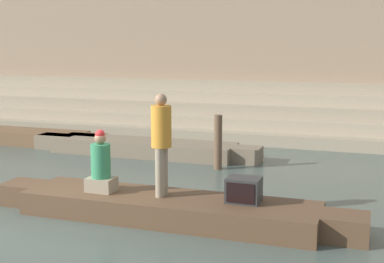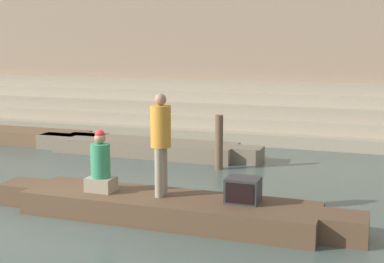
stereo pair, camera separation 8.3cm
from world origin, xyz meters
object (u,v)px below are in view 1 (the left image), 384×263
Objects in this scene: rowboat_main at (168,207)px; tv_set at (244,190)px; person_rowing at (101,167)px; moored_boat_shore at (143,147)px; mooring_post at (218,142)px; person_standing at (161,137)px; moored_boat_distant at (8,135)px.

tv_set is (1.24, 0.13, 0.38)m from rowboat_main.
person_rowing is 4.93m from moored_boat_shore.
rowboat_main is at bearing -59.07° from moored_boat_shore.
moored_boat_shore is 2.53m from mooring_post.
person_rowing reaches higher than tv_set.
tv_set is 0.42× the size of mooring_post.
person_rowing reaches higher than moored_boat_shore.
tv_set is at bearing -7.47° from person_standing.
moored_boat_distant is at bearing 146.31° from rowboat_main.
rowboat_main is 5.95× the size of person_rowing.
person_standing is 1.34× the size of mooring_post.
person_rowing is 0.17× the size of moored_boat_shore.
mooring_post reaches higher than tv_set.
person_standing is 0.27× the size of moored_boat_distant.
moored_boat_distant is (-8.35, 4.89, -0.38)m from tv_set.
mooring_post is at bearing 111.26° from tv_set.
person_standing is 1.21m from person_rowing.
person_rowing is 3.90m from mooring_post.
moored_boat_distant is (-6.99, 4.98, -1.16)m from person_standing.
moored_boat_shore is at bearing 120.55° from rowboat_main.
person_rowing is (-1.07, -0.09, -0.55)m from person_standing.
tv_set reaches higher than moored_boat_shore.
person_standing is (-0.12, 0.04, 1.15)m from rowboat_main.
rowboat_main is 5.00× the size of mooring_post.
tv_set is 3.89m from mooring_post.
mooring_post is (-0.13, 3.69, -0.73)m from person_standing.
tv_set is at bearing 9.82° from person_rowing.
person_standing is at bearing 163.72° from rowboat_main.
moored_boat_shore is (-3.81, 4.50, -0.38)m from tv_set.
tv_set reaches higher than rowboat_main.
moored_boat_distant is at bearing 177.09° from moored_boat_shore.
tv_set is at bearing 7.69° from rowboat_main.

